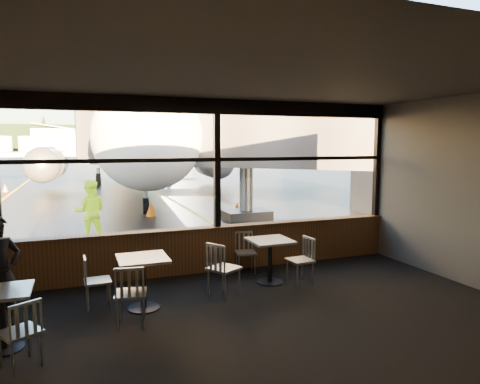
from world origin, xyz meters
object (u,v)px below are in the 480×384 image
cafe_table_near (270,261)px  chair_left_s (20,333)px  cone_nose (151,209)px  cone_extra (237,208)px  cafe_table_left (3,321)px  chair_near_n (246,253)px  airliner (132,102)px  chair_mid_s (131,294)px  jet_bridge (267,146)px  chair_mid_w (98,282)px  cafe_table_mid (143,283)px  chair_near_w (224,269)px  chair_near_e (300,261)px  ground_crew (90,212)px  cone_wing (5,188)px  passenger (0,274)px

cafe_table_near → chair_left_s: bearing=-156.3°
cone_nose → cone_extra: cone_nose is taller
cafe_table_left → chair_near_n: chair_near_n is taller
airliner → chair_mid_s: size_ratio=37.67×
chair_near_n → airliner: bearing=-80.0°
jet_bridge → chair_mid_s: 9.70m
cafe_table_near → chair_mid_w: size_ratio=1.00×
jet_bridge → cafe_table_mid: jet_bridge is taller
chair_near_w → airliner: bearing=147.1°
chair_near_e → chair_mid_w: (-3.58, 0.15, -0.02)m
chair_left_s → airliner: bearing=50.4°
ground_crew → cafe_table_mid: bearing=101.4°
airliner → chair_left_s: (-4.08, -22.37, -4.85)m
cafe_table_left → chair_near_e: bearing=11.4°
chair_left_s → chair_near_w: bearing=-4.2°
chair_near_n → chair_mid_w: 3.00m
ground_crew → cafe_table_left: bearing=82.7°
chair_near_e → cone_extra: (1.70, 7.88, -0.21)m
airliner → ground_crew: size_ratio=20.49×
chair_left_s → ground_crew: ground_crew is taller
jet_bridge → cafe_table_left: 10.86m
airliner → chair_near_e: bearing=-83.8°
airliner → cafe_table_near: airliner is taller
chair_near_n → cone_nose: bearing=-74.5°
cafe_table_near → cafe_table_mid: size_ratio=0.99×
chair_near_e → chair_near_w: 1.55m
cone_extra → cone_nose: bearing=164.1°
cafe_table_left → cone_wing: cafe_table_left is taller
airliner → chair_left_s: size_ratio=40.89×
chair_near_e → chair_near_n: size_ratio=1.06×
cafe_table_near → chair_near_e: size_ratio=0.94×
cafe_table_mid → chair_left_s: bearing=-140.9°
airliner → passenger: (-4.44, -21.20, -4.45)m
chair_near_e → cone_extra: bearing=-17.2°
cafe_table_near → passenger: 4.43m
cafe_table_near → chair_mid_s: chair_mid_s is taller
jet_bridge → cone_extra: (-0.73, 0.99, -2.31)m
airliner → chair_near_w: 21.55m
ground_crew → cone_nose: (2.20, 3.80, -0.58)m
cafe_table_left → ground_crew: ground_crew is taller
chair_mid_s → chair_mid_w: 0.99m
jet_bridge → cafe_table_mid: size_ratio=13.87×
cone_nose → cone_wing: (-6.23, 11.02, -0.05)m
jet_bridge → ground_crew: (-5.97, -1.94, -1.71)m
cafe_table_near → ground_crew: bearing=122.9°
cone_extra → chair_near_w: bearing=-112.1°
cafe_table_mid → cone_extra: cafe_table_mid is taller
airliner → cone_nose: 13.14m
chair_near_n → chair_mid_w: (-2.88, -0.84, -0.00)m
cafe_table_near → cafe_table_mid: (-2.41, -0.46, 0.00)m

